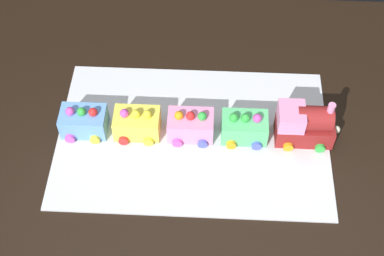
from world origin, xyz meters
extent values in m
cube|color=black|center=(0.00, 0.00, 0.72)|extent=(1.40, 1.00, 0.03)
cube|color=black|center=(0.64, -0.44, 0.35)|extent=(0.07, 0.07, 0.71)
cube|color=silver|center=(0.00, -0.02, 0.74)|extent=(0.60, 0.40, 0.00)
cube|color=maroon|center=(-0.24, -0.03, 0.77)|extent=(0.12, 0.06, 0.05)
cylinder|color=maroon|center=(-0.26, -0.03, 0.81)|extent=(0.07, 0.05, 0.05)
cube|color=pink|center=(-0.21, -0.03, 0.82)|extent=(0.06, 0.06, 0.04)
cylinder|color=pink|center=(-0.29, -0.03, 0.84)|extent=(0.02, 0.02, 0.03)
sphere|color=#F4EFCC|center=(-0.31, -0.03, 0.78)|extent=(0.02, 0.02, 0.02)
cylinder|color=red|center=(-0.28, -0.06, 0.76)|extent=(0.02, 0.01, 0.02)
cylinder|color=#D84CB2|center=(-0.21, -0.06, 0.76)|extent=(0.02, 0.01, 0.02)
cylinder|color=green|center=(-0.28, 0.01, 0.76)|extent=(0.02, 0.01, 0.02)
cylinder|color=orange|center=(-0.21, 0.01, 0.76)|extent=(0.02, 0.01, 0.02)
cube|color=#59CC7A|center=(-0.11, -0.03, 0.77)|extent=(0.10, 0.06, 0.06)
cylinder|color=#D84CB2|center=(-0.14, -0.06, 0.76)|extent=(0.02, 0.01, 0.02)
cylinder|color=orange|center=(-0.08, -0.06, 0.76)|extent=(0.02, 0.01, 0.02)
cylinder|color=#4C59D8|center=(-0.14, 0.01, 0.76)|extent=(0.02, 0.01, 0.02)
cylinder|color=orange|center=(-0.08, 0.01, 0.76)|extent=(0.02, 0.01, 0.02)
sphere|color=green|center=(-0.09, -0.03, 0.81)|extent=(0.02, 0.02, 0.02)
sphere|color=green|center=(-0.11, -0.03, 0.81)|extent=(0.02, 0.02, 0.02)
sphere|color=#D84CB2|center=(-0.14, -0.03, 0.81)|extent=(0.02, 0.02, 0.02)
cube|color=pink|center=(0.01, -0.03, 0.77)|extent=(0.10, 0.06, 0.06)
cylinder|color=#D84CB2|center=(-0.02, -0.06, 0.76)|extent=(0.02, 0.01, 0.02)
cylinder|color=yellow|center=(0.03, -0.06, 0.76)|extent=(0.02, 0.01, 0.02)
cylinder|color=#4C59D8|center=(-0.02, 0.01, 0.76)|extent=(0.02, 0.01, 0.02)
cylinder|color=#D84CB2|center=(0.03, 0.01, 0.76)|extent=(0.02, 0.01, 0.02)
sphere|color=red|center=(0.01, -0.03, 0.81)|extent=(0.02, 0.02, 0.02)
sphere|color=orange|center=(0.03, -0.03, 0.81)|extent=(0.02, 0.02, 0.02)
sphere|color=green|center=(-0.02, -0.03, 0.81)|extent=(0.02, 0.02, 0.02)
cube|color=#F4E04C|center=(0.12, -0.03, 0.77)|extent=(0.10, 0.06, 0.06)
cylinder|color=#4C59D8|center=(0.10, -0.06, 0.76)|extent=(0.02, 0.01, 0.02)
cylinder|color=orange|center=(0.15, -0.06, 0.76)|extent=(0.02, 0.01, 0.02)
cylinder|color=yellow|center=(0.10, 0.01, 0.76)|extent=(0.02, 0.01, 0.02)
cylinder|color=red|center=(0.15, 0.01, 0.76)|extent=(0.02, 0.01, 0.02)
sphere|color=yellow|center=(0.12, -0.03, 0.81)|extent=(0.02, 0.02, 0.02)
sphere|color=#D84CB2|center=(0.15, -0.03, 0.81)|extent=(0.02, 0.02, 0.02)
sphere|color=yellow|center=(0.10, -0.03, 0.81)|extent=(0.02, 0.02, 0.02)
cube|color=#669EEA|center=(0.24, -0.03, 0.77)|extent=(0.10, 0.06, 0.06)
cylinder|color=#4C59D8|center=(0.21, -0.06, 0.76)|extent=(0.02, 0.01, 0.02)
cylinder|color=orange|center=(0.27, -0.06, 0.76)|extent=(0.02, 0.01, 0.02)
cylinder|color=yellow|center=(0.21, 0.01, 0.76)|extent=(0.02, 0.01, 0.02)
cylinder|color=#D84CB2|center=(0.27, 0.01, 0.76)|extent=(0.02, 0.01, 0.02)
sphere|color=#D84CB2|center=(0.27, -0.03, 0.81)|extent=(0.02, 0.02, 0.02)
sphere|color=green|center=(0.24, -0.03, 0.81)|extent=(0.02, 0.02, 0.02)
sphere|color=red|center=(0.22, -0.03, 0.81)|extent=(0.02, 0.02, 0.02)
camera|label=1|loc=(-0.03, 0.71, 1.73)|focal=51.55mm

